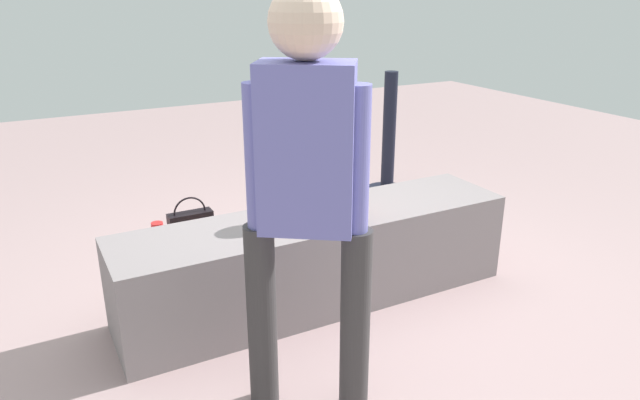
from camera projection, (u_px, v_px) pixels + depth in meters
name	position (u px, v px, depth m)	size (l,w,h in m)	color
ground_plane	(318.00, 299.00, 3.32)	(12.00, 12.00, 0.00)	#AB8C8D
concrete_ledge	(318.00, 259.00, 3.23)	(2.22, 0.52, 0.52)	gray
child_seated	(331.00, 178.00, 3.06)	(0.28, 0.32, 0.48)	#171F4C
adult_standing	(307.00, 176.00, 2.15)	(0.44, 0.37, 1.70)	#373435
cake_plate	(293.00, 216.00, 3.08)	(0.22, 0.22, 0.07)	#E0594C
gift_bag	(228.00, 254.00, 3.51)	(0.25, 0.09, 0.37)	gold
railing_post	(388.00, 150.00, 4.90)	(0.36, 0.36, 1.04)	black
water_bottle_near_gift	(313.00, 215.00, 4.31)	(0.07, 0.07, 0.20)	silver
party_cup_red	(158.00, 230.00, 4.13)	(0.08, 0.08, 0.11)	red
cake_box_white	(263.00, 240.00, 3.97)	(0.28, 0.31, 0.11)	white
handbag_black_leather	(191.00, 229.00, 3.94)	(0.30, 0.10, 0.36)	black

